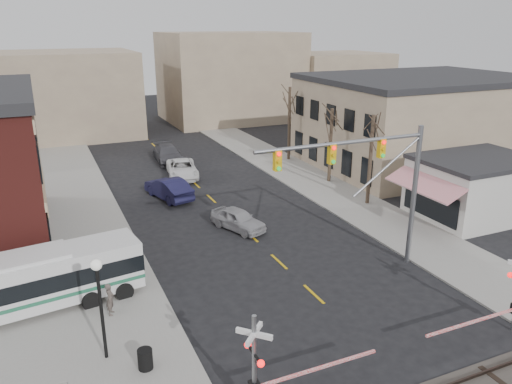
% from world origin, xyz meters
% --- Properties ---
extents(ground, '(160.00, 160.00, 0.00)m').
position_xyz_m(ground, '(0.00, 0.00, 0.00)').
color(ground, black).
rests_on(ground, ground).
extents(sidewalk_west, '(5.00, 60.00, 0.12)m').
position_xyz_m(sidewalk_west, '(-9.50, 20.00, 0.06)').
color(sidewalk_west, gray).
rests_on(sidewalk_west, ground).
extents(sidewalk_east, '(5.00, 60.00, 0.12)m').
position_xyz_m(sidewalk_east, '(9.50, 20.00, 0.06)').
color(sidewalk_east, gray).
rests_on(sidewalk_east, ground).
extents(tan_building, '(20.30, 15.30, 8.50)m').
position_xyz_m(tan_building, '(22.00, 20.00, 4.26)').
color(tan_building, gray).
rests_on(tan_building, ground).
extents(awning_shop, '(9.74, 6.20, 4.30)m').
position_xyz_m(awning_shop, '(15.97, 7.00, 2.16)').
color(awning_shop, beige).
rests_on(awning_shop, ground).
extents(tree_east_a, '(0.28, 0.28, 6.75)m').
position_xyz_m(tree_east_a, '(10.50, 12.00, 3.50)').
color(tree_east_a, '#382B21').
rests_on(tree_east_a, sidewalk_east).
extents(tree_east_b, '(0.28, 0.28, 6.30)m').
position_xyz_m(tree_east_b, '(10.80, 18.00, 3.27)').
color(tree_east_b, '#382B21').
rests_on(tree_east_b, sidewalk_east).
extents(tree_east_c, '(0.28, 0.28, 7.20)m').
position_xyz_m(tree_east_c, '(11.00, 26.00, 3.72)').
color(tree_east_c, '#382B21').
rests_on(tree_east_c, sidewalk_east).
extents(transit_bus, '(11.25, 3.91, 2.84)m').
position_xyz_m(transit_bus, '(-13.42, 5.95, 1.62)').
color(transit_bus, silver).
rests_on(transit_bus, ground).
extents(traffic_signal_mast, '(9.85, 0.30, 8.00)m').
position_xyz_m(traffic_signal_mast, '(4.11, 3.04, 5.73)').
color(traffic_signal_mast, gray).
rests_on(traffic_signal_mast, ground).
extents(rr_crossing_west, '(5.60, 1.36, 4.00)m').
position_xyz_m(rr_crossing_west, '(-5.66, -4.28, 1.97)').
color(rr_crossing_west, gray).
rests_on(rr_crossing_west, ground).
extents(rr_crossing_east, '(5.60, 1.36, 4.00)m').
position_xyz_m(rr_crossing_east, '(6.17, -4.34, 1.97)').
color(rr_crossing_east, gray).
rests_on(rr_crossing_east, ground).
extents(street_lamp, '(0.44, 0.44, 4.42)m').
position_xyz_m(street_lamp, '(-10.43, 0.93, 3.27)').
color(street_lamp, black).
rests_on(street_lamp, sidewalk_west).
extents(trash_bin, '(0.60, 0.60, 0.85)m').
position_xyz_m(trash_bin, '(-9.10, -0.43, 0.54)').
color(trash_bin, black).
rests_on(trash_bin, sidewalk_west).
extents(car_a, '(3.14, 4.52, 1.43)m').
position_xyz_m(car_a, '(-0.35, 11.48, 0.71)').
color(car_a, '#9A999D').
rests_on(car_a, ground).
extents(car_b, '(3.00, 5.39, 1.68)m').
position_xyz_m(car_b, '(-3.01, 19.47, 0.84)').
color(car_b, '#171637').
rests_on(car_b, ground).
extents(car_c, '(3.44, 5.83, 1.52)m').
position_xyz_m(car_c, '(-0.43, 24.67, 0.76)').
color(car_c, white).
rests_on(car_c, ground).
extents(car_d, '(2.65, 5.81, 1.65)m').
position_xyz_m(car_d, '(-0.31, 30.23, 0.82)').
color(car_d, '#424147').
rests_on(car_d, ground).
extents(pedestrian_near, '(0.55, 0.67, 1.59)m').
position_xyz_m(pedestrian_near, '(-9.75, 4.13, 0.92)').
color(pedestrian_near, '#524741').
rests_on(pedestrian_near, sidewalk_west).
extents(pedestrian_far, '(1.16, 1.12, 1.89)m').
position_xyz_m(pedestrian_far, '(-9.63, 7.42, 1.06)').
color(pedestrian_far, '#35405D').
rests_on(pedestrian_far, sidewalk_west).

